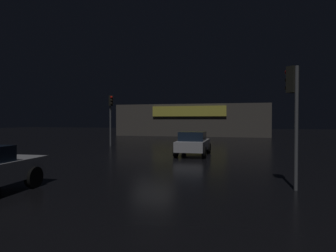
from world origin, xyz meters
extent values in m
plane|color=black|center=(0.00, 0.00, 0.00)|extent=(120.00, 120.00, 0.00)
cube|color=#4C4742|center=(-1.79, 25.57, 2.22)|extent=(21.22, 7.61, 4.44)
cube|color=#E5D84C|center=(-1.79, 21.62, 3.44)|extent=(10.03, 0.24, 1.39)
cylinder|color=#595B60|center=(6.92, -6.75, 2.00)|extent=(0.12, 0.12, 4.00)
cube|color=black|center=(6.81, -6.64, 3.57)|extent=(0.41, 0.41, 0.85)
sphere|color=red|center=(6.70, -6.53, 3.83)|extent=(0.20, 0.20, 0.20)
sphere|color=black|center=(6.70, -6.53, 3.57)|extent=(0.20, 0.20, 0.20)
sphere|color=black|center=(6.70, -6.53, 3.32)|extent=(0.20, 0.20, 0.20)
cylinder|color=#595B60|center=(-5.80, 6.21, 2.19)|extent=(0.14, 0.14, 4.37)
cube|color=black|center=(-5.70, 6.09, 3.93)|extent=(0.41, 0.41, 0.88)
sphere|color=red|center=(-5.59, 5.98, 4.20)|extent=(0.20, 0.20, 0.20)
sphere|color=black|center=(-5.59, 5.98, 3.93)|extent=(0.20, 0.20, 0.20)
sphere|color=black|center=(-5.59, 5.98, 3.66)|extent=(0.20, 0.20, 0.20)
cube|color=#B7B7BF|center=(2.21, 1.54, 0.66)|extent=(1.73, 3.88, 0.61)
cube|color=black|center=(2.21, 1.29, 1.24)|extent=(1.55, 1.79, 0.56)
cylinder|color=black|center=(1.34, 2.81, 0.36)|extent=(0.22, 0.72, 0.71)
cylinder|color=black|center=(3.05, 2.82, 0.36)|extent=(0.22, 0.72, 0.71)
cylinder|color=black|center=(1.36, 0.26, 0.36)|extent=(0.22, 0.72, 0.71)
cylinder|color=black|center=(3.07, 0.27, 0.36)|extent=(0.22, 0.72, 0.71)
cylinder|color=black|center=(-1.50, -8.53, 0.35)|extent=(0.25, 0.71, 0.70)
camera|label=1|loc=(5.26, -16.74, 2.27)|focal=30.98mm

